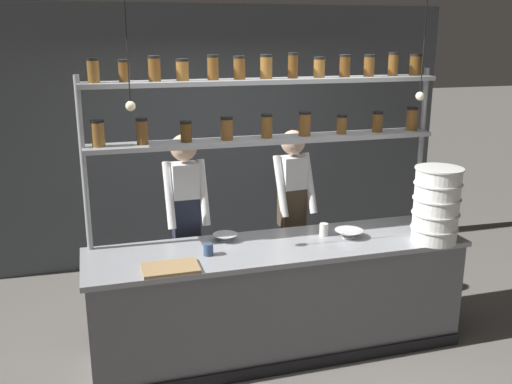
{
  "coord_description": "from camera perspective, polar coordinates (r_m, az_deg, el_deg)",
  "views": [
    {
      "loc": [
        -1.37,
        -4.01,
        2.54
      ],
      "look_at": [
        -0.13,
        0.2,
        1.31
      ],
      "focal_mm": 40.0,
      "sensor_mm": 36.0,
      "label": 1
    }
  ],
  "objects": [
    {
      "name": "back_wall",
      "position": [
        6.47,
        -3.99,
        5.63
      ],
      "size": [
        5.42,
        0.12,
        2.84
      ],
      "primitive_type": "cube",
      "color": "#4C5156",
      "rests_on": "ground_plane"
    },
    {
      "name": "chef_left",
      "position": [
        4.9,
        -7.0,
        -2.68
      ],
      "size": [
        0.36,
        0.3,
        1.74
      ],
      "rotation": [
        0.0,
        0.0,
        0.03
      ],
      "color": "black",
      "rests_on": "ground_plane"
    },
    {
      "name": "prep_counter",
      "position": [
        4.72,
        2.22,
        -10.55
      ],
      "size": [
        3.02,
        0.76,
        0.92
      ],
      "color": "slate",
      "rests_on": "ground_plane"
    },
    {
      "name": "prep_bowl_center_front",
      "position": [
        4.74,
        9.27,
        -4.16
      ],
      "size": [
        0.23,
        0.23,
        0.06
      ],
      "color": "white",
      "rests_on": "prep_counter"
    },
    {
      "name": "chef_center",
      "position": [
        5.23,
        3.63,
        -1.63
      ],
      "size": [
        0.39,
        0.32,
        1.71
      ],
      "rotation": [
        0.0,
        0.0,
        0.12
      ],
      "color": "black",
      "rests_on": "ground_plane"
    },
    {
      "name": "ground_plane",
      "position": [
        4.94,
        2.15,
        -15.33
      ],
      "size": [
        40.0,
        40.0,
        0.0
      ],
      "primitive_type": "plane",
      "color": "slate"
    },
    {
      "name": "container_stack",
      "position": [
        4.74,
        17.58,
        -1.24
      ],
      "size": [
        0.38,
        0.38,
        0.61
      ],
      "color": "white",
      "rests_on": "prep_counter"
    },
    {
      "name": "cutting_board",
      "position": [
        4.12,
        -8.54,
        -7.53
      ],
      "size": [
        0.4,
        0.26,
        0.02
      ],
      "color": "#A88456",
      "rests_on": "prep_counter"
    },
    {
      "name": "pendant_light_row",
      "position": [
        4.27,
        3.01,
        9.69
      ],
      "size": [
        2.33,
        0.07,
        0.77
      ],
      "color": "black"
    },
    {
      "name": "spice_shelf_unit",
      "position": [
        4.6,
        1.11,
        7.8
      ],
      "size": [
        2.91,
        0.28,
        2.39
      ],
      "color": "#999BA0",
      "rests_on": "ground_plane"
    },
    {
      "name": "serving_cup_front",
      "position": [
        4.33,
        -4.79,
        -5.75
      ],
      "size": [
        0.08,
        0.08,
        0.09
      ],
      "color": "#334C70",
      "rests_on": "prep_counter"
    },
    {
      "name": "serving_cup_by_board",
      "position": [
        4.76,
        6.79,
        -3.75
      ],
      "size": [
        0.07,
        0.07,
        0.1
      ],
      "color": "silver",
      "rests_on": "prep_counter"
    },
    {
      "name": "prep_bowl_near_left",
      "position": [
        4.62,
        -3.09,
        -4.56
      ],
      "size": [
        0.2,
        0.2,
        0.06
      ],
      "color": "silver",
      "rests_on": "prep_counter"
    }
  ]
}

